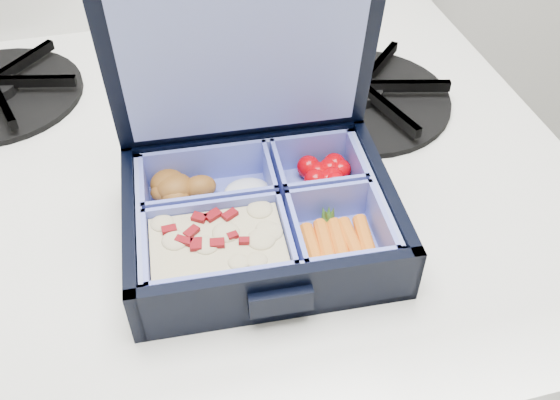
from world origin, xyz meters
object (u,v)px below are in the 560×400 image
object	(u,v)px
stove	(245,388)
bento_box	(261,218)
burner_grate	(360,90)
fork	(341,119)

from	to	relation	value
stove	bento_box	bearing A→B (deg)	-88.11
stove	burner_grate	size ratio (longest dim) A/B	5.01
stove	bento_box	world-z (taller)	bento_box
bento_box	fork	xyz separation A→B (m)	(0.11, 0.14, -0.02)
stove	bento_box	xyz separation A→B (m)	(0.00, -0.13, 0.50)
burner_grate	stove	bearing A→B (deg)	-167.78
stove	burner_grate	bearing A→B (deg)	12.22
bento_box	fork	world-z (taller)	bento_box
burner_grate	fork	xyz separation A→B (m)	(-0.03, -0.03, -0.01)
bento_box	stove	bearing A→B (deg)	95.31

